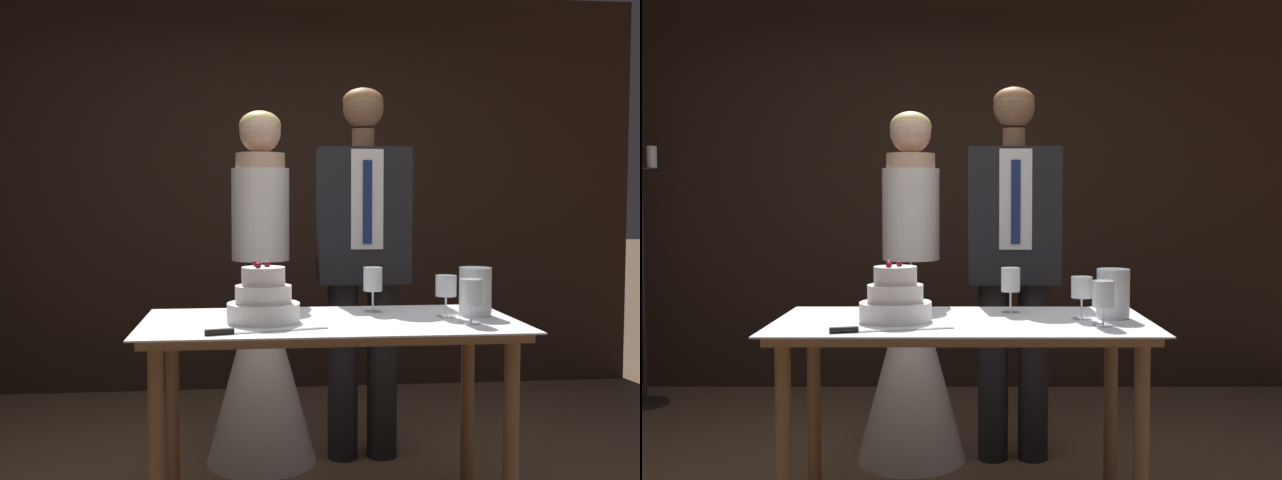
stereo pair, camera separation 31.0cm
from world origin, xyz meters
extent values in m
cube|color=black|center=(0.00, 2.30, 1.34)|extent=(4.99, 0.12, 2.68)
cylinder|color=brown|center=(-0.51, -0.16, 0.39)|extent=(0.06, 0.06, 0.78)
cylinder|color=brown|center=(0.74, -0.16, 0.39)|extent=(0.06, 0.06, 0.78)
cylinder|color=brown|center=(-0.51, 0.35, 0.39)|extent=(0.06, 0.06, 0.78)
cylinder|color=brown|center=(0.74, 0.35, 0.39)|extent=(0.06, 0.06, 0.78)
cube|color=brown|center=(0.12, 0.10, 0.80)|extent=(1.38, 0.63, 0.03)
cube|color=white|center=(0.12, 0.10, 0.82)|extent=(1.44, 0.69, 0.01)
cylinder|color=white|center=(-0.14, 0.08, 0.86)|extent=(0.28, 0.28, 0.07)
cylinder|color=white|center=(-0.14, 0.08, 0.93)|extent=(0.21, 0.21, 0.07)
cylinder|color=white|center=(-0.14, 0.08, 1.00)|extent=(0.17, 0.17, 0.07)
sphere|color=maroon|center=(-0.13, 0.09, 1.04)|extent=(0.02, 0.02, 0.02)
sphere|color=maroon|center=(-0.17, 0.12, 1.04)|extent=(0.02, 0.02, 0.02)
sphere|color=maroon|center=(-0.16, 0.04, 1.04)|extent=(0.02, 0.02, 0.02)
cube|color=silver|center=(-0.08, -0.12, 0.83)|extent=(0.34, 0.10, 0.00)
cylinder|color=black|center=(-0.30, -0.17, 0.84)|extent=(0.10, 0.04, 0.02)
cylinder|color=silver|center=(0.31, 0.27, 0.83)|extent=(0.07, 0.07, 0.00)
cylinder|color=silver|center=(0.31, 0.27, 0.87)|extent=(0.01, 0.01, 0.08)
cylinder|color=silver|center=(0.31, 0.27, 0.96)|extent=(0.08, 0.08, 0.10)
cylinder|color=silver|center=(0.58, 0.12, 0.83)|extent=(0.08, 0.08, 0.00)
cylinder|color=silver|center=(0.58, 0.12, 0.87)|extent=(0.01, 0.01, 0.08)
cylinder|color=silver|center=(0.58, 0.12, 0.95)|extent=(0.08, 0.08, 0.08)
cylinder|color=silver|center=(0.63, -0.03, 0.83)|extent=(0.08, 0.08, 0.00)
cylinder|color=silver|center=(0.63, -0.03, 0.86)|extent=(0.01, 0.01, 0.07)
cylinder|color=silver|center=(0.63, -0.03, 0.94)|extent=(0.08, 0.08, 0.10)
cylinder|color=silver|center=(0.70, 0.15, 0.92)|extent=(0.13, 0.13, 0.19)
cylinder|color=white|center=(0.70, 0.15, 0.87)|extent=(0.06, 0.06, 0.09)
sphere|color=#F9CC4C|center=(0.70, 0.15, 0.92)|extent=(0.02, 0.02, 0.02)
cone|color=white|center=(-0.14, 0.87, 0.50)|extent=(0.54, 0.54, 0.99)
cylinder|color=white|center=(-0.14, 0.87, 1.22)|extent=(0.28, 0.28, 0.45)
cylinder|color=#DBAD8E|center=(-0.14, 0.87, 1.48)|extent=(0.24, 0.24, 0.07)
sphere|color=#DBAD8E|center=(-0.14, 0.87, 1.61)|extent=(0.20, 0.20, 0.20)
ellipsoid|color=#D6B770|center=(-0.14, 0.88, 1.64)|extent=(0.20, 0.20, 0.15)
cylinder|color=black|center=(0.27, 0.87, 0.44)|extent=(0.15, 0.15, 0.88)
cylinder|color=black|center=(0.47, 0.87, 0.44)|extent=(0.15, 0.15, 0.88)
cube|color=black|center=(0.37, 0.87, 1.21)|extent=(0.44, 0.24, 0.66)
cube|color=white|center=(0.37, 0.74, 1.29)|extent=(0.15, 0.01, 0.48)
cube|color=navy|center=(0.37, 0.74, 1.28)|extent=(0.04, 0.01, 0.40)
cylinder|color=brown|center=(0.37, 0.87, 1.59)|extent=(0.11, 0.11, 0.09)
sphere|color=brown|center=(0.37, 0.87, 1.73)|extent=(0.20, 0.20, 0.20)
ellipsoid|color=brown|center=(0.37, 0.88, 1.77)|extent=(0.20, 0.20, 0.13)
cylinder|color=black|center=(-1.88, 1.80, 0.01)|extent=(0.28, 0.28, 0.02)
cylinder|color=black|center=(-1.88, 1.80, 0.75)|extent=(0.03, 0.03, 1.45)
cylinder|color=white|center=(-1.80, 1.80, 1.55)|extent=(0.06, 0.06, 0.14)
camera|label=1|loc=(-0.20, -2.60, 1.28)|focal=40.00mm
camera|label=2|loc=(0.11, -2.61, 1.28)|focal=40.00mm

